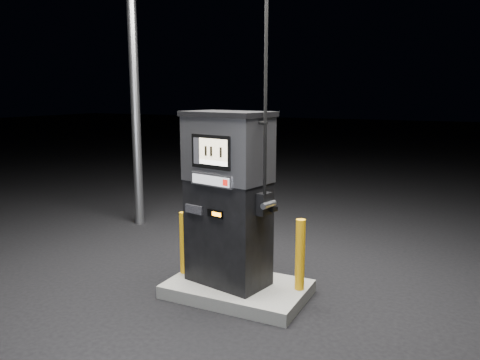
% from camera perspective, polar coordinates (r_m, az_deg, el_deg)
% --- Properties ---
extents(ground, '(80.00, 80.00, 0.00)m').
position_cam_1_polar(ground, '(5.68, -0.31, -13.85)').
color(ground, black).
rests_on(ground, ground).
extents(pump_island, '(1.60, 1.00, 0.15)m').
position_cam_1_polar(pump_island, '(5.65, -0.31, -13.16)').
color(pump_island, '#62635E').
rests_on(pump_island, ground).
extents(fuel_dispenser, '(1.15, 0.78, 4.14)m').
position_cam_1_polar(fuel_dispenser, '(5.35, -1.48, -2.09)').
color(fuel_dispenser, black).
rests_on(fuel_dispenser, pump_island).
extents(bollard_left, '(0.13, 0.13, 0.77)m').
position_cam_1_polar(bollard_left, '(5.84, -6.85, -7.60)').
color(bollard_left, '#F5A90D').
rests_on(bollard_left, pump_island).
extents(bollard_right, '(0.13, 0.13, 0.82)m').
position_cam_1_polar(bollard_right, '(5.36, 7.33, -9.02)').
color(bollard_right, '#F5A90D').
rests_on(bollard_right, pump_island).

